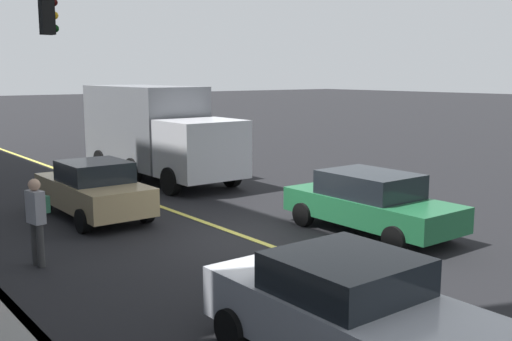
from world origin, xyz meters
TOP-DOWN VIEW (x-y plane):
  - ground at (0.00, 0.00)m, footprint 200.00×200.00m
  - lane_stripe_center at (0.00, 0.00)m, footprint 80.00×0.16m
  - car_silver at (-5.75, 2.72)m, footprint 4.15×1.99m
  - car_green at (-1.33, -2.67)m, footprint 4.44×1.96m
  - car_tan at (4.21, 2.04)m, footprint 4.22×1.91m
  - truck_gray at (8.77, -2.25)m, footprint 7.92×2.64m
  - pedestrian_with_backpack at (0.99, 4.54)m, footprint 0.45×0.41m

SIDE VIEW (x-z plane):
  - ground at x=0.00m, z-range 0.00..0.00m
  - lane_stripe_center at x=0.00m, z-range 0.00..0.01m
  - car_green at x=-1.33m, z-range 0.02..1.50m
  - car_silver at x=-5.75m, z-range 0.01..1.52m
  - car_tan at x=4.21m, z-range 0.00..1.54m
  - pedestrian_with_backpack at x=0.99m, z-range 0.16..1.94m
  - truck_gray at x=8.77m, z-range 0.08..3.45m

